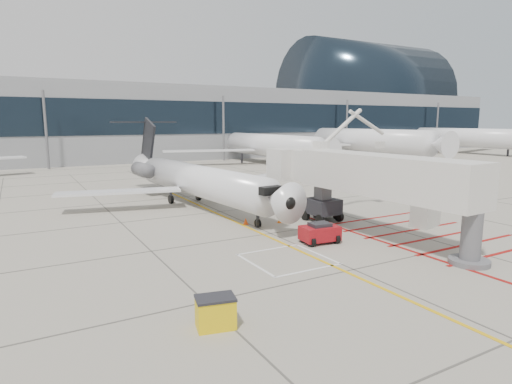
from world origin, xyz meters
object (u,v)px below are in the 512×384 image
spill_bin (216,312)px  regional_jet (210,166)px  pushback_tug (320,232)px  jet_bridge (382,183)px

spill_bin → regional_jet: bearing=79.6°
regional_jet → pushback_tug: (2.04, -11.90, -3.11)m
jet_bridge → pushback_tug: size_ratio=7.75×
jet_bridge → spill_bin: 15.50m
pushback_tug → spill_bin: bearing=-139.3°
jet_bridge → pushback_tug: bearing=163.6°
jet_bridge → pushback_tug: jet_bridge is taller
regional_jet → spill_bin: (-7.95, -18.78, -3.18)m
jet_bridge → spill_bin: (-14.03, -5.90, -2.93)m
pushback_tug → regional_jet: bearing=105.9°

